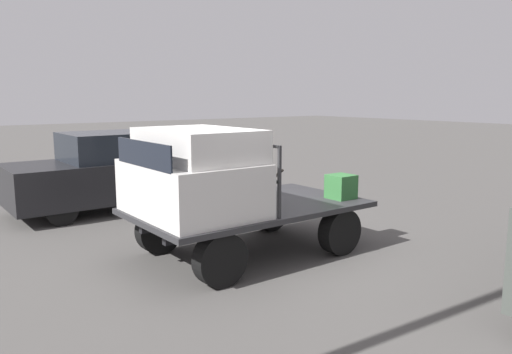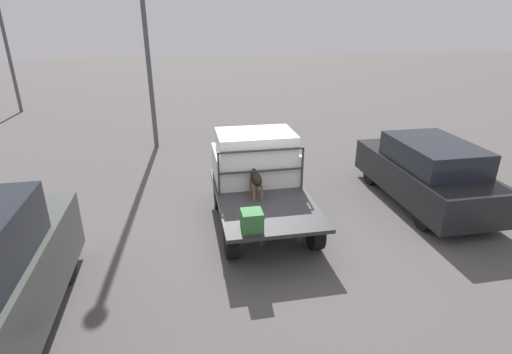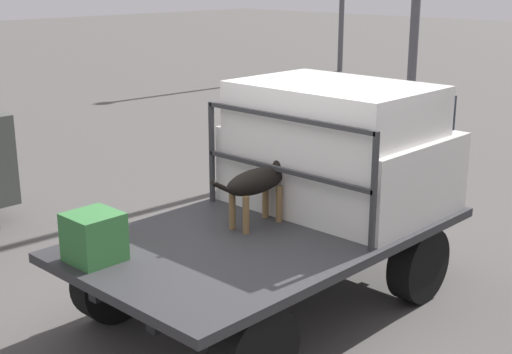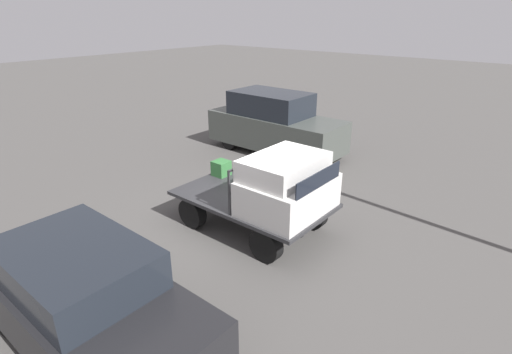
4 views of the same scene
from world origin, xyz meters
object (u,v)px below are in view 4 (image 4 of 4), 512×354
object	(u,v)px
flatbed_truck	(252,205)
parked_pickup_far	(275,124)
dog	(259,180)
cargo_crate	(221,168)
parked_sedan	(87,299)

from	to	relation	value
flatbed_truck	parked_pickup_far	xyz separation A→B (m)	(-2.91, 4.68, 0.47)
dog	cargo_crate	world-z (taller)	dog
flatbed_truck	dog	size ratio (longest dim) A/B	3.31
cargo_crate	parked_pickup_far	distance (m)	4.41
dog	parked_sedan	xyz separation A→B (m)	(0.39, -4.44, -0.35)
dog	cargo_crate	size ratio (longest dim) A/B	2.76
cargo_crate	parked_pickup_far	xyz separation A→B (m)	(-1.43, 4.17, 0.07)
cargo_crate	parked_sedan	bearing A→B (deg)	-68.09
parked_sedan	parked_pickup_far	world-z (taller)	parked_pickup_far
dog	parked_sedan	size ratio (longest dim) A/B	0.25
flatbed_truck	parked_sedan	bearing A→B (deg)	-84.01
flatbed_truck	parked_pickup_far	size ratio (longest dim) A/B	0.72
dog	cargo_crate	xyz separation A→B (m)	(-1.54, 0.36, -0.21)
flatbed_truck	cargo_crate	xyz separation A→B (m)	(-1.48, 0.51, 0.40)
parked_pickup_far	cargo_crate	bearing A→B (deg)	-81.44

